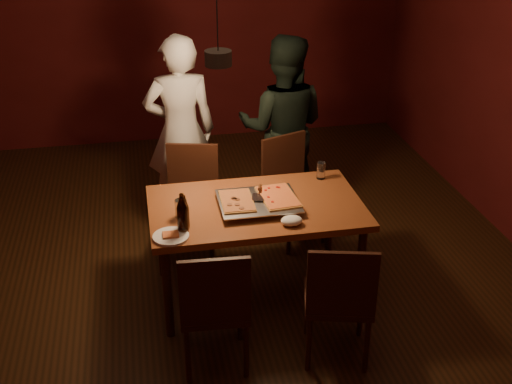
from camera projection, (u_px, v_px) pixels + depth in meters
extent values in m
plane|color=#331C0E|center=(224.00, 279.00, 5.00)|extent=(6.00, 6.00, 0.00)
plane|color=#571413|center=(181.00, 18.00, 6.99)|extent=(5.00, 0.00, 5.00)
cube|color=brown|center=(256.00, 208.00, 4.52)|extent=(1.50, 0.90, 0.05)
cylinder|color=#38190F|center=(168.00, 293.00, 4.25)|extent=(0.06, 0.06, 0.70)
cylinder|color=#38190F|center=(360.00, 271.00, 4.48)|extent=(0.06, 0.06, 0.70)
cylinder|color=#38190F|center=(161.00, 236.00, 4.90)|extent=(0.06, 0.06, 0.70)
cylinder|color=#38190F|center=(329.00, 220.00, 5.13)|extent=(0.06, 0.06, 0.70)
cube|color=#38190F|center=(191.00, 206.00, 5.16)|extent=(0.51, 0.51, 0.04)
cube|color=#38190F|center=(193.00, 170.00, 5.22)|extent=(0.42, 0.13, 0.45)
cube|color=#38190F|center=(295.00, 194.00, 5.35)|extent=(0.54, 0.54, 0.04)
cube|color=#38190F|center=(283.00, 160.00, 5.39)|extent=(0.40, 0.17, 0.45)
cube|color=#38190F|center=(214.00, 306.00, 3.99)|extent=(0.45, 0.45, 0.04)
cube|color=#38190F|center=(215.00, 292.00, 3.72)|extent=(0.42, 0.06, 0.45)
cube|color=#38190F|center=(338.00, 298.00, 4.06)|extent=(0.51, 0.51, 0.04)
cube|color=#38190F|center=(342.00, 285.00, 3.78)|extent=(0.42, 0.13, 0.45)
cube|color=silver|center=(258.00, 203.00, 4.48)|extent=(0.55, 0.45, 0.05)
cube|color=maroon|center=(237.00, 201.00, 4.44)|extent=(0.23, 0.35, 0.02)
cube|color=gold|center=(278.00, 196.00, 4.50)|extent=(0.27, 0.40, 0.02)
cylinder|color=black|center=(183.00, 220.00, 4.14)|extent=(0.07, 0.07, 0.18)
cone|color=black|center=(182.00, 201.00, 4.07)|extent=(0.07, 0.07, 0.10)
cylinder|color=black|center=(185.00, 217.00, 4.19)|extent=(0.06, 0.06, 0.15)
cone|color=black|center=(184.00, 202.00, 4.14)|extent=(0.06, 0.06, 0.08)
cylinder|color=silver|center=(181.00, 209.00, 4.32)|extent=(0.08, 0.08, 0.13)
cylinder|color=silver|center=(321.00, 171.00, 4.86)|extent=(0.06, 0.06, 0.13)
cylinder|color=white|center=(171.00, 236.00, 4.11)|extent=(0.23, 0.23, 0.02)
cube|color=gold|center=(171.00, 235.00, 4.10)|extent=(0.10, 0.08, 0.01)
ellipsoid|color=white|center=(292.00, 221.00, 4.24)|extent=(0.15, 0.11, 0.06)
imported|color=white|center=(181.00, 131.00, 5.50)|extent=(0.63, 0.42, 1.68)
imported|color=black|center=(283.00, 128.00, 5.63)|extent=(0.96, 0.84, 1.65)
cylinder|color=black|center=(218.00, 58.00, 4.21)|extent=(0.18, 0.18, 0.10)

